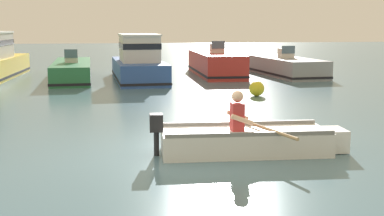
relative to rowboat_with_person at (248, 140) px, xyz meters
name	(u,v)px	position (x,y,z in m)	size (l,w,h in m)	color
ground_plane	(170,152)	(-1.45, 0.27, -0.25)	(120.00, 120.00, 0.00)	slate
rowboat_with_person	(248,140)	(0.00, 0.00, 0.00)	(3.72, 1.94, 1.19)	white
moored_boat_green	(72,71)	(-4.32, 13.80, 0.12)	(1.92, 6.69, 1.37)	#287042
moored_boat_blue	(138,63)	(-1.43, 12.90, 0.49)	(2.32, 6.29, 2.02)	#2D519E
moored_boat_red	(215,64)	(2.37, 14.89, 0.27)	(1.94, 6.33, 1.66)	#B72D28
moored_boat_grey	(281,66)	(5.63, 14.64, 0.15)	(2.46, 6.84, 1.42)	gray
mooring_buoy	(257,89)	(2.29, 7.41, 0.01)	(0.51, 0.51, 0.51)	yellow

